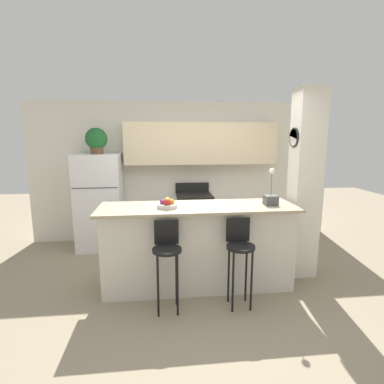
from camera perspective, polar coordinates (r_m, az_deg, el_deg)
The scene contains 12 objects.
ground_plane at distance 4.12m, azimuth 1.09°, elevation -17.24°, with size 14.00×14.00×0.00m, color gray.
wall_back at distance 5.55m, azimuth -0.11°, elevation 6.17°, with size 5.60×0.38×2.55m.
pillar_right at distance 4.33m, azimuth 20.64°, elevation 1.31°, with size 0.38×0.32×2.55m.
counter_bar at distance 3.90m, azimuth 1.11°, elevation -10.24°, with size 2.47×0.75×1.07m.
refrigerator at distance 5.40m, azimuth -17.14°, elevation -1.75°, with size 0.75×0.70×1.64m.
stove_range at distance 5.45m, azimuth 0.38°, elevation -5.04°, with size 0.63×0.65×1.07m.
bar_stool_left at distance 3.35m, azimuth -4.80°, elevation -11.40°, with size 0.32×0.32×1.01m.
bar_stool_right at distance 3.46m, azimuth 9.08°, elevation -10.74°, with size 0.32×0.32×1.01m.
potted_plant_on_fridge at distance 5.29m, azimuth -17.76°, elevation 9.44°, with size 0.36×0.36×0.43m.
orchid_vase at distance 3.92m, azimuth 14.78°, elevation -0.95°, with size 0.16×0.16×0.47m.
fruit_bowl at distance 3.65m, azimuth -4.75°, elevation -2.33°, with size 0.25×0.25×0.12m.
trash_bin at distance 5.26m, azimuth -10.79°, elevation -8.90°, with size 0.28×0.28×0.38m.
Camera 1 is at (-0.48, -3.62, 1.91)m, focal length 28.00 mm.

